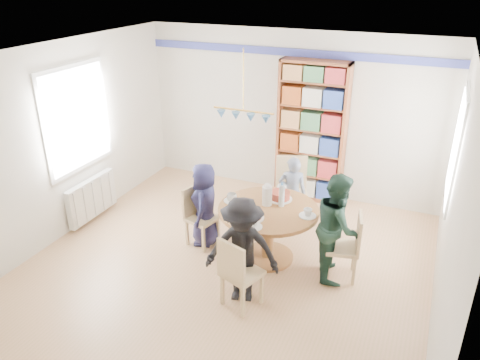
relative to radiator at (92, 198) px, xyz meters
The scene contains 14 objects.
ground 2.46m from the radiator, ahead, with size 5.00×5.00×0.00m, color tan.
room_shell 2.58m from the radiator, 14.73° to the left, with size 5.00×5.00×5.00m.
radiator is the anchor object (origin of this frame).
dining_table 2.84m from the radiator, ahead, with size 1.30×1.30×0.75m.
chair_left 1.82m from the radiator, ahead, with size 0.46×0.46×0.85m.
chair_right 3.89m from the radiator, ahead, with size 0.46×0.46×0.88m.
chair_far 3.03m from the radiator, 21.35° to the left, with size 0.59×0.59×1.04m.
chair_near 3.05m from the radiator, 19.53° to the right, with size 0.50×0.50×0.89m.
person_left 1.92m from the radiator, ahead, with size 0.58×0.38×1.19m, color #191835.
person_right 3.74m from the radiator, ahead, with size 0.67×0.52×1.38m, color #183126.
person_far 3.03m from the radiator, 18.46° to the left, with size 0.41×0.27×1.12m, color gray.
person_near 2.99m from the radiator, 16.50° to the right, with size 0.84×0.48×1.30m, color black.
bookshelf 3.57m from the radiator, 35.85° to the left, with size 1.09×0.33×2.29m.
tableware 2.85m from the radiator, ahead, with size 1.24×1.24×0.33m.
Camera 1 is at (2.18, -4.64, 3.57)m, focal length 35.00 mm.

